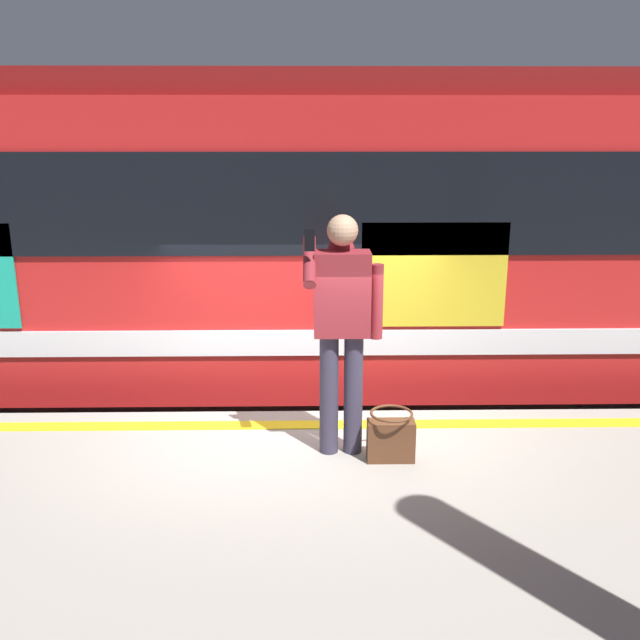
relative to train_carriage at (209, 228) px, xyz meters
The scene contains 7 objects.
ground_plane 3.27m from the train_carriage, 117.92° to the left, with size 26.20×26.20×0.00m, color #4C4742.
safety_line 2.76m from the train_carriage, 114.60° to the left, with size 17.11×0.16×0.01m, color yellow.
track_rail_near 2.68m from the train_carriage, 144.83° to the left, with size 22.70×0.08×0.16m, color slate.
track_rail_far 2.68m from the train_carriage, 144.37° to the right, with size 22.70×0.08×0.16m, color slate.
train_carriage is the anchor object (origin of this frame).
passenger 2.99m from the train_carriage, 116.06° to the left, with size 0.57×0.55×1.79m.
handbag 3.49m from the train_carriage, 120.41° to the left, with size 0.35×0.32×0.38m.
Camera 1 is at (-0.06, 5.59, 3.48)m, focal length 39.02 mm.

